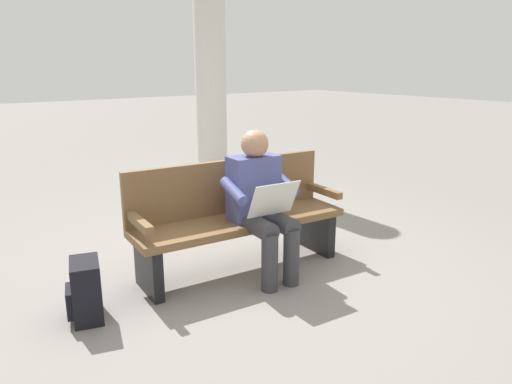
# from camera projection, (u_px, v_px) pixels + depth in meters

# --- Properties ---
(ground_plane) EXTENTS (40.00, 40.00, 0.00)m
(ground_plane) POSITION_uv_depth(u_px,v_px,m) (241.00, 269.00, 4.04)
(ground_plane) COLOR gray
(bench_near) EXTENTS (1.84, 0.64, 0.90)m
(bench_near) POSITION_uv_depth(u_px,v_px,m) (237.00, 215.00, 3.97)
(bench_near) COLOR brown
(bench_near) RESTS_ON ground
(person_seated) EXTENTS (0.60, 0.60, 1.18)m
(person_seated) POSITION_uv_depth(u_px,v_px,m) (261.00, 201.00, 3.79)
(person_seated) COLOR #474C84
(person_seated) RESTS_ON ground
(backpack) EXTENTS (0.29, 0.34, 0.41)m
(backpack) POSITION_uv_depth(u_px,v_px,m) (86.00, 291.00, 3.21)
(backpack) COLOR black
(backpack) RESTS_ON ground
(support_pillar) EXTENTS (0.46, 0.46, 4.14)m
(support_pillar) POSITION_uv_depth(u_px,v_px,m) (209.00, 35.00, 6.87)
(support_pillar) COLOR silver
(support_pillar) RESTS_ON ground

